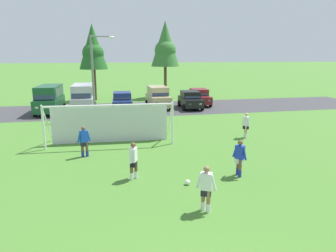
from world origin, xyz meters
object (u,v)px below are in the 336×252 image
(parked_car_slot_center, at_px, (158,97))
(street_lamp, at_px, (95,76))
(parked_car_slot_right, at_px, (199,97))
(parked_car_slot_far_left, at_px, (49,99))
(soccer_ball, at_px, (188,182))
(parked_car_slot_center_right, at_px, (190,100))
(player_defender_far, at_px, (239,158))
(parked_car_slot_left, at_px, (83,97))
(parked_car_slot_center_left, at_px, (122,101))
(soccer_goal, at_px, (110,122))
(player_midfield_center, at_px, (206,189))
(player_winger_right, at_px, (84,142))
(player_winger_left, at_px, (134,161))
(player_striker_near, at_px, (246,125))

(parked_car_slot_center, height_order, street_lamp, street_lamp)
(parked_car_slot_right, bearing_deg, parked_car_slot_far_left, -173.61)
(soccer_ball, height_order, parked_car_slot_center_right, parked_car_slot_center_right)
(street_lamp, bearing_deg, player_defender_far, -65.47)
(parked_car_slot_left, relative_size, parked_car_slot_center_left, 1.13)
(soccer_goal, xyz_separation_m, street_lamp, (-0.97, 7.63, 2.24))
(soccer_ball, distance_m, parked_car_slot_right, 20.72)
(player_midfield_center, bearing_deg, soccer_ball, 90.70)
(player_defender_far, distance_m, player_winger_right, 7.97)
(player_winger_left, distance_m, parked_car_slot_center_right, 18.25)
(parked_car_slot_center, distance_m, parked_car_slot_center_right, 3.27)
(parked_car_slot_far_left, xyz_separation_m, parked_car_slot_left, (2.97, 0.55, 0.00))
(soccer_ball, height_order, parked_car_slot_right, parked_car_slot_right)
(soccer_goal, distance_m, player_winger_left, 5.91)
(player_winger_left, height_order, street_lamp, street_lamp)
(player_striker_near, relative_size, player_midfield_center, 1.00)
(soccer_ball, distance_m, soccer_goal, 7.59)
(parked_car_slot_far_left, distance_m, parked_car_slot_left, 3.02)
(player_winger_right, xyz_separation_m, parked_car_slot_far_left, (-3.86, 13.40, 0.52))
(player_striker_near, xyz_separation_m, player_midfield_center, (-5.58, -8.54, 0.00))
(player_winger_right, distance_m, parked_car_slot_right, 18.66)
(player_winger_right, xyz_separation_m, parked_car_slot_center_right, (9.51, 13.25, 0.05))
(soccer_goal, relative_size, player_striker_near, 4.57)
(player_defender_far, distance_m, player_winger_left, 4.63)
(street_lamp, bearing_deg, player_winger_right, -92.53)
(soccer_ball, distance_m, player_midfield_center, 2.33)
(soccer_goal, height_order, player_midfield_center, soccer_goal)
(soccer_ball, bearing_deg, parked_car_slot_far_left, 114.63)
(soccer_ball, xyz_separation_m, street_lamp, (-3.93, 14.51, 3.42))
(player_winger_right, relative_size, parked_car_slot_center, 0.35)
(soccer_goal, relative_size, street_lamp, 1.10)
(street_lamp, bearing_deg, parked_car_slot_center, 35.47)
(player_striker_near, relative_size, player_winger_right, 1.00)
(soccer_goal, height_order, player_defender_far, soccer_goal)
(parked_car_slot_center, bearing_deg, player_winger_left, -103.16)
(player_winger_left, distance_m, street_lamp, 13.84)
(player_winger_right, distance_m, parked_car_slot_left, 13.99)
(player_defender_far, xyz_separation_m, parked_car_slot_far_left, (-10.71, 17.48, 0.52))
(street_lamp, bearing_deg, parked_car_slot_left, 108.51)
(player_midfield_center, height_order, parked_car_slot_center_right, parked_car_slot_center_right)
(player_defender_far, relative_size, parked_car_slot_far_left, 0.34)
(parked_car_slot_far_left, relative_size, parked_car_slot_center, 1.06)
(player_striker_near, height_order, player_winger_left, same)
(player_winger_right, height_order, parked_car_slot_left, parked_car_slot_left)
(soccer_ball, height_order, parked_car_slot_left, parked_car_slot_left)
(parked_car_slot_right, bearing_deg, player_striker_near, -94.42)
(player_midfield_center, xyz_separation_m, parked_car_slot_left, (-5.29, 20.72, 0.52))
(player_midfield_center, bearing_deg, parked_car_slot_center_right, 75.67)
(player_winger_left, height_order, parked_car_slot_right, parked_car_slot_right)
(soccer_ball, relative_size, parked_car_slot_right, 0.05)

